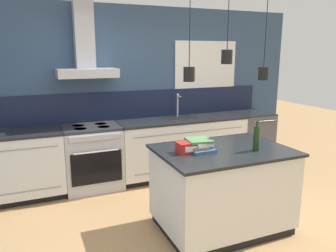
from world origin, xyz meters
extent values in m
plane|color=#A87F51|center=(0.00, 0.00, 0.00)|extent=(16.00, 16.00, 0.00)
cube|color=#354C6B|center=(0.00, 2.03, 1.30)|extent=(5.60, 0.06, 2.60)
cube|color=#141C38|center=(0.00, 1.99, 1.12)|extent=(4.42, 0.02, 0.43)
cube|color=white|center=(1.25, 1.99, 1.62)|extent=(1.12, 0.01, 0.96)
cube|color=black|center=(1.25, 1.99, 1.62)|extent=(1.04, 0.01, 0.88)
cube|color=#B5B5BA|center=(-0.73, 1.77, 1.64)|extent=(0.80, 0.46, 0.12)
cube|color=#B5B5BA|center=(-0.73, 1.86, 2.15)|extent=(0.26, 0.20, 0.90)
cylinder|color=black|center=(-0.05, 0.01, 2.19)|extent=(0.01, 0.01, 0.82)
cylinder|color=black|center=(-0.05, 0.01, 1.71)|extent=(0.11, 0.11, 0.14)
sphere|color=#F9D18C|center=(-0.05, 0.01, 1.71)|extent=(0.06, 0.06, 0.06)
cylinder|color=black|center=(0.35, -0.02, 2.27)|extent=(0.01, 0.01, 0.66)
cylinder|color=black|center=(0.35, -0.02, 1.87)|extent=(0.11, 0.11, 0.14)
sphere|color=#F9D18C|center=(0.35, -0.02, 1.87)|extent=(0.06, 0.06, 0.06)
cylinder|color=black|center=(0.86, 0.04, 2.18)|extent=(0.01, 0.01, 0.84)
cylinder|color=black|center=(0.86, 0.04, 1.69)|extent=(0.11, 0.11, 0.14)
sphere|color=#F9D18C|center=(0.86, 0.04, 1.69)|extent=(0.06, 0.06, 0.06)
cube|color=black|center=(-1.75, 1.72, 0.04)|extent=(1.19, 0.56, 0.09)
cube|color=silver|center=(-1.75, 1.69, 0.48)|extent=(1.23, 0.62, 0.79)
cube|color=gray|center=(-1.75, 1.38, 0.76)|extent=(1.08, 0.01, 0.01)
cube|color=gray|center=(-1.75, 1.38, 0.21)|extent=(1.08, 0.01, 0.01)
cube|color=black|center=(-1.75, 1.69, 0.90)|extent=(1.25, 0.64, 0.03)
cube|color=black|center=(0.68, 1.72, 0.04)|extent=(1.97, 0.56, 0.09)
cube|color=silver|center=(0.68, 1.69, 0.48)|extent=(2.03, 0.62, 0.79)
cube|color=gray|center=(0.68, 1.38, 0.76)|extent=(1.78, 0.01, 0.01)
cube|color=gray|center=(0.68, 1.38, 0.21)|extent=(1.78, 0.01, 0.01)
cube|color=black|center=(0.68, 1.69, 0.90)|extent=(2.05, 0.64, 0.03)
cube|color=#262628|center=(0.68, 1.74, 0.91)|extent=(0.48, 0.34, 0.01)
cylinder|color=#B5B5BA|center=(0.68, 1.87, 1.09)|extent=(0.02, 0.02, 0.35)
sphere|color=#B5B5BA|center=(0.68, 1.87, 1.26)|extent=(0.03, 0.03, 0.03)
cylinder|color=#B5B5BA|center=(0.68, 1.81, 1.24)|extent=(0.02, 0.12, 0.02)
cube|color=#B5B5BA|center=(-0.73, 1.69, 0.43)|extent=(0.79, 0.62, 0.87)
cube|color=black|center=(-0.73, 1.37, 0.40)|extent=(0.68, 0.02, 0.44)
cylinder|color=#B5B5BA|center=(-0.73, 1.35, 0.63)|extent=(0.59, 0.02, 0.02)
cube|color=#B5B5BA|center=(-0.73, 1.37, 0.82)|extent=(0.68, 0.02, 0.07)
cube|color=#2D2D30|center=(-0.73, 1.69, 0.89)|extent=(0.79, 0.60, 0.04)
cylinder|color=black|center=(-0.89, 1.80, 0.91)|extent=(0.17, 0.17, 0.00)
cylinder|color=black|center=(-0.57, 1.80, 0.91)|extent=(0.17, 0.17, 0.00)
cylinder|color=black|center=(-0.89, 1.58, 0.91)|extent=(0.17, 0.17, 0.00)
cylinder|color=black|center=(-0.57, 1.58, 0.91)|extent=(0.17, 0.17, 0.00)
cube|color=#4C4C51|center=(2.00, 1.69, 0.45)|extent=(0.60, 0.62, 0.89)
cube|color=black|center=(2.00, 1.69, 0.90)|extent=(0.60, 0.62, 0.02)
cylinder|color=#4C4C51|center=(2.00, 1.36, 0.82)|extent=(0.45, 0.02, 0.02)
cube|color=black|center=(0.37, 0.02, 0.04)|extent=(1.29, 0.91, 0.09)
cube|color=silver|center=(0.37, 0.02, 0.48)|extent=(1.35, 0.95, 0.79)
cube|color=black|center=(0.37, 0.02, 0.90)|extent=(1.40, 1.00, 0.03)
cylinder|color=#193319|center=(0.65, -0.17, 1.03)|extent=(0.07, 0.07, 0.25)
cylinder|color=#193319|center=(0.65, -0.17, 1.19)|extent=(0.03, 0.03, 0.06)
cylinder|color=#262628|center=(0.65, -0.17, 1.22)|extent=(0.03, 0.03, 0.01)
cube|color=#335684|center=(0.11, 0.07, 0.93)|extent=(0.25, 0.33, 0.03)
cube|color=olive|center=(0.09, 0.08, 0.96)|extent=(0.21, 0.27, 0.03)
cube|color=silver|center=(0.12, 0.09, 0.99)|extent=(0.20, 0.30, 0.04)
cube|color=#4C7F4C|center=(0.11, 0.07, 1.02)|extent=(0.28, 0.27, 0.03)
cube|color=red|center=(-0.03, 0.05, 0.96)|extent=(0.22, 0.16, 0.11)
cube|color=white|center=(-0.03, -0.03, 0.96)|extent=(0.13, 0.01, 0.05)
camera|label=1|loc=(-1.47, -2.83, 1.91)|focal=35.00mm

